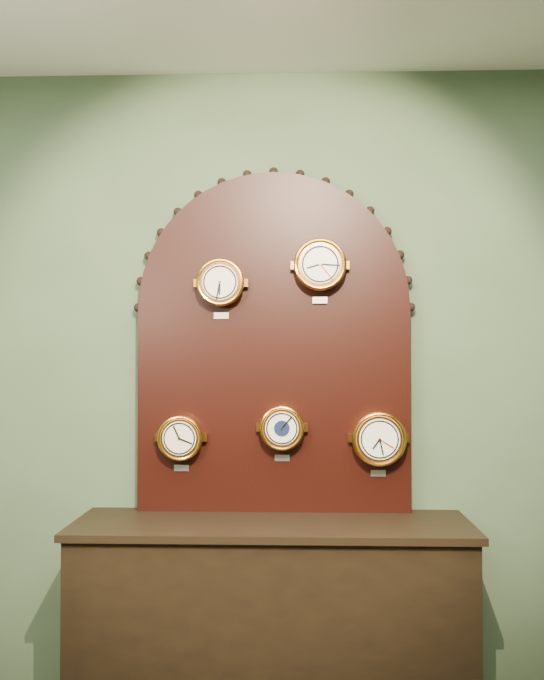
{
  "coord_description": "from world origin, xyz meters",
  "views": [
    {
      "loc": [
        0.11,
        -0.9,
        1.5
      ],
      "look_at": [
        0.0,
        2.25,
        1.58
      ],
      "focal_mm": 39.94,
      "sensor_mm": 36.0,
      "label": 1
    }
  ],
  "objects_px": {
    "roman_clock": "(221,283)",
    "shop_counter": "(272,627)",
    "barometer": "(282,428)",
    "display_board": "(274,331)",
    "arabic_clock": "(320,265)",
    "hygrometer": "(180,438)",
    "tide_clock": "(379,439)"
  },
  "relations": [
    {
      "from": "arabic_clock",
      "to": "hygrometer",
      "type": "height_order",
      "value": "arabic_clock"
    },
    {
      "from": "hygrometer",
      "to": "barometer",
      "type": "bearing_deg",
      "value": -0.01
    },
    {
      "from": "shop_counter",
      "to": "hygrometer",
      "type": "xyz_separation_m",
      "value": [
        -0.4,
        0.15,
        0.76
      ]
    },
    {
      "from": "barometer",
      "to": "display_board",
      "type": "bearing_deg",
      "value": 120.37
    },
    {
      "from": "arabic_clock",
      "to": "barometer",
      "type": "relative_size",
      "value": 1.13
    },
    {
      "from": "shop_counter",
      "to": "hygrometer",
      "type": "height_order",
      "value": "hygrometer"
    },
    {
      "from": "roman_clock",
      "to": "barometer",
      "type": "height_order",
      "value": "roman_clock"
    },
    {
      "from": "hygrometer",
      "to": "tide_clock",
      "type": "bearing_deg",
      "value": -0.07
    },
    {
      "from": "roman_clock",
      "to": "shop_counter",
      "type": "bearing_deg",
      "value": -33.84
    },
    {
      "from": "arabic_clock",
      "to": "tide_clock",
      "type": "relative_size",
      "value": 0.97
    },
    {
      "from": "shop_counter",
      "to": "roman_clock",
      "type": "xyz_separation_m",
      "value": [
        -0.23,
        0.15,
        1.43
      ]
    },
    {
      "from": "barometer",
      "to": "roman_clock",
      "type": "bearing_deg",
      "value": -179.96
    },
    {
      "from": "tide_clock",
      "to": "hygrometer",
      "type": "bearing_deg",
      "value": 179.93
    },
    {
      "from": "display_board",
      "to": "tide_clock",
      "type": "distance_m",
      "value": 0.66
    },
    {
      "from": "shop_counter",
      "to": "display_board",
      "type": "height_order",
      "value": "display_board"
    },
    {
      "from": "shop_counter",
      "to": "roman_clock",
      "type": "relative_size",
      "value": 6.15
    },
    {
      "from": "roman_clock",
      "to": "barometer",
      "type": "xyz_separation_m",
      "value": [
        0.27,
        0.0,
        -0.63
      ]
    },
    {
      "from": "roman_clock",
      "to": "tide_clock",
      "type": "distance_m",
      "value": 0.96
    },
    {
      "from": "display_board",
      "to": "tide_clock",
      "type": "xyz_separation_m",
      "value": [
        0.46,
        -0.07,
        -0.47
      ]
    },
    {
      "from": "display_board",
      "to": "roman_clock",
      "type": "distance_m",
      "value": 0.32
    },
    {
      "from": "tide_clock",
      "to": "display_board",
      "type": "bearing_deg",
      "value": 171.69
    },
    {
      "from": "arabic_clock",
      "to": "display_board",
      "type": "bearing_deg",
      "value": 161.97
    },
    {
      "from": "display_board",
      "to": "roman_clock",
      "type": "xyz_separation_m",
      "value": [
        -0.23,
        -0.07,
        0.21
      ]
    },
    {
      "from": "shop_counter",
      "to": "barometer",
      "type": "xyz_separation_m",
      "value": [
        0.04,
        0.15,
        0.8
      ]
    },
    {
      "from": "barometer",
      "to": "tide_clock",
      "type": "relative_size",
      "value": 0.86
    },
    {
      "from": "roman_clock",
      "to": "tide_clock",
      "type": "height_order",
      "value": "roman_clock"
    },
    {
      "from": "roman_clock",
      "to": "hygrometer",
      "type": "bearing_deg",
      "value": 179.9
    },
    {
      "from": "display_board",
      "to": "shop_counter",
      "type": "bearing_deg",
      "value": -90.0
    },
    {
      "from": "display_board",
      "to": "hygrometer",
      "type": "height_order",
      "value": "display_board"
    },
    {
      "from": "display_board",
      "to": "hygrometer",
      "type": "distance_m",
      "value": 0.62
    },
    {
      "from": "roman_clock",
      "to": "hygrometer",
      "type": "relative_size",
      "value": 1.04
    },
    {
      "from": "display_board",
      "to": "tide_clock",
      "type": "height_order",
      "value": "display_board"
    }
  ]
}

